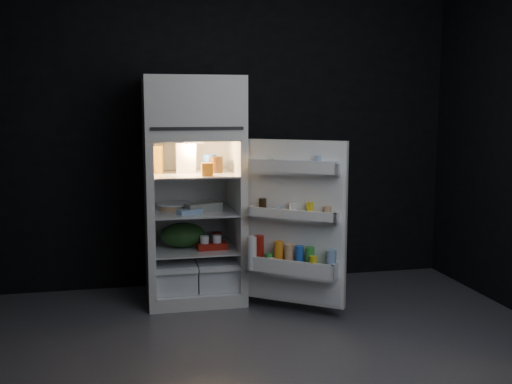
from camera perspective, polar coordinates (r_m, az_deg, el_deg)
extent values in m
cube|color=#505055|center=(3.87, 1.69, -15.46)|extent=(4.00, 3.40, 0.00)
cube|color=black|center=(5.22, -2.75, 5.92)|extent=(4.00, 0.00, 2.70)
cube|color=black|center=(1.95, 13.93, 2.12)|extent=(4.00, 0.00, 2.70)
cube|color=white|center=(5.00, -5.86, -9.37)|extent=(0.76, 0.70, 0.10)
cube|color=white|center=(4.82, -10.17, -2.15)|extent=(0.05, 0.70, 1.20)
cube|color=white|center=(4.89, -1.83, -1.87)|extent=(0.05, 0.70, 1.20)
cube|color=white|center=(5.16, -6.36, -1.39)|extent=(0.66, 0.05, 1.20)
cube|color=white|center=(4.77, -6.08, 5.45)|extent=(0.76, 0.70, 0.06)
cube|color=white|center=(4.77, -6.12, 8.33)|extent=(0.76, 0.70, 0.42)
cube|color=black|center=(4.42, -5.59, 6.03)|extent=(0.68, 0.01, 0.02)
cube|color=white|center=(4.80, -9.81, -2.19)|extent=(0.01, 0.65, 1.20)
cube|color=white|center=(4.87, -2.11, -1.93)|extent=(0.01, 0.65, 1.20)
cube|color=white|center=(4.75, -6.04, 5.03)|extent=(0.66, 0.65, 0.01)
cube|color=white|center=(4.96, -5.83, -8.86)|extent=(0.66, 0.65, 0.01)
cube|color=white|center=(4.77, -5.99, 1.72)|extent=(0.65, 0.63, 0.01)
cube|color=white|center=(4.82, -5.94, -1.83)|extent=(0.65, 0.63, 0.01)
cube|color=white|center=(4.88, -5.89, -5.31)|extent=(0.65, 0.63, 0.01)
cube|color=white|center=(4.93, -7.80, -7.59)|extent=(0.32, 0.59, 0.22)
cube|color=white|center=(4.97, -3.97, -7.42)|extent=(0.32, 0.59, 0.22)
cube|color=white|center=(4.59, -7.50, -7.58)|extent=(0.32, 0.02, 0.03)
cube|color=white|center=(4.63, -3.40, -7.40)|extent=(0.32, 0.02, 0.03)
cube|color=#FFE5B2|center=(4.70, -5.97, 4.74)|extent=(0.14, 0.14, 0.02)
cube|color=white|center=(4.44, 3.87, -2.91)|extent=(0.64, 0.49, 1.22)
cube|color=white|center=(4.41, 3.74, -2.98)|extent=(0.58, 0.43, 1.18)
cube|color=white|center=(4.32, 3.59, 1.75)|extent=(0.60, 0.48, 0.02)
cube|color=white|center=(4.28, 3.43, 2.21)|extent=(0.56, 0.42, 0.10)
cube|color=white|center=(4.21, 7.80, 2.05)|extent=(0.07, 0.08, 0.10)
cube|color=white|center=(4.44, -0.40, 2.43)|extent=(0.07, 0.08, 0.10)
cube|color=white|center=(4.36, 3.53, -2.63)|extent=(0.61, 0.48, 0.02)
cube|color=white|center=(4.32, 3.34, -2.28)|extent=(0.56, 0.42, 0.09)
cube|color=white|center=(4.25, 7.69, -2.50)|extent=(0.08, 0.09, 0.09)
cube|color=white|center=(4.48, -0.42, -1.89)|extent=(0.08, 0.09, 0.09)
cube|color=white|center=(4.44, 3.39, -7.82)|extent=(0.63, 0.52, 0.02)
cube|color=white|center=(4.37, 3.11, -7.34)|extent=(0.56, 0.42, 0.13)
cube|color=white|center=(4.32, 7.52, -7.57)|extent=(0.10, 0.12, 0.13)
cube|color=white|center=(4.55, -0.52, -6.71)|extent=(0.10, 0.12, 0.13)
cube|color=white|center=(4.31, 3.60, 2.96)|extent=(0.58, 0.46, 0.02)
cylinder|color=#809FC5|center=(4.25, 5.87, 2.61)|extent=(0.08, 0.08, 0.13)
cylinder|color=#338C33|center=(4.38, 1.39, 2.58)|extent=(0.08, 0.08, 0.09)
cylinder|color=tan|center=(4.27, 6.80, -2.06)|extent=(0.08, 0.08, 0.11)
cylinder|color=yellow|center=(4.31, 5.15, -1.80)|extent=(0.07, 0.07, 0.13)
cylinder|color=silver|center=(4.35, 3.53, -1.73)|extent=(0.08, 0.08, 0.12)
cylinder|color=#809FC5|center=(4.40, 2.07, -1.94)|extent=(0.08, 0.08, 0.07)
cylinder|color=black|center=(4.44, 0.64, -1.45)|extent=(0.08, 0.08, 0.13)
cylinder|color=#809FC5|center=(4.32, 7.15, -6.80)|extent=(0.11, 0.11, 0.20)
cylinder|color=#338C33|center=(4.36, 5.13, -6.57)|extent=(0.10, 0.10, 0.21)
cylinder|color=#2152B3|center=(4.39, 4.14, -6.47)|extent=(0.09, 0.09, 0.21)
cylinder|color=tan|center=(4.42, 3.16, -6.34)|extent=(0.10, 0.10, 0.21)
cylinder|color=orange|center=(4.44, 2.19, -6.15)|extent=(0.10, 0.10, 0.23)
cylinder|color=#338C33|center=(4.48, 1.23, -6.67)|extent=(0.09, 0.09, 0.13)
cylinder|color=maroon|center=(4.50, 0.29, -5.77)|extent=(0.10, 0.10, 0.26)
cylinder|color=yellow|center=(4.32, 5.46, -7.09)|extent=(0.08, 0.08, 0.15)
cylinder|color=white|center=(4.44, 1.51, -6.98)|extent=(0.08, 0.08, 0.11)
cylinder|color=white|center=(4.48, -0.39, -5.85)|extent=(0.10, 0.10, 0.25)
cylinder|color=white|center=(4.47, 0.29, -4.35)|extent=(0.05, 0.05, 0.02)
cube|color=white|center=(4.81, -6.71, 3.26)|extent=(0.16, 0.16, 0.24)
cylinder|color=#2152B3|center=(4.86, -4.44, 2.75)|extent=(0.14, 0.14, 0.14)
cylinder|color=black|center=(4.79, -3.82, 2.62)|extent=(0.11, 0.11, 0.13)
cylinder|color=#B6801D|center=(4.80, -9.35, 3.08)|extent=(0.11, 0.11, 0.22)
cube|color=orange|center=(4.57, -4.68, 2.16)|extent=(0.09, 0.06, 0.10)
cube|color=gray|center=(4.74, -5.01, -1.48)|extent=(0.31, 0.20, 0.07)
cylinder|color=tan|center=(4.90, -7.65, -1.39)|extent=(0.35, 0.35, 0.04)
cube|color=#809FC5|center=(4.65, -6.33, -1.87)|extent=(0.21, 0.16, 0.04)
cube|color=beige|center=(5.00, -4.12, -1.08)|extent=(0.17, 0.16, 0.05)
ellipsoid|color=#193815|center=(4.87, -6.98, -4.08)|extent=(0.44, 0.40, 0.20)
cube|color=maroon|center=(4.79, -4.21, -5.15)|extent=(0.24, 0.14, 0.05)
cylinder|color=maroon|center=(5.00, -3.72, -4.34)|extent=(0.10, 0.10, 0.09)
cylinder|color=#BABABE|center=(5.05, -3.90, -4.23)|extent=(0.09, 0.09, 0.09)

